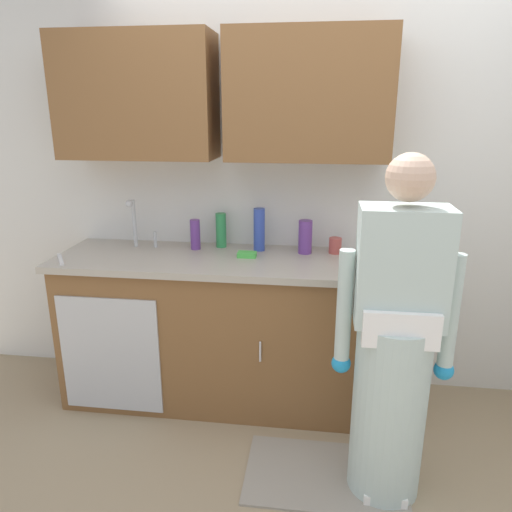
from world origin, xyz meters
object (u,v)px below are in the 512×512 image
at_px(sink, 134,255).
at_px(knife_on_counter, 61,259).
at_px(bottle_cleaner_spray, 259,230).
at_px(cup_by_sink, 335,246).
at_px(person_at_sink, 393,361).
at_px(bottle_water_tall, 221,230).
at_px(sponge, 247,255).
at_px(bottle_soap, 305,237).
at_px(bottle_dish_liquid, 195,234).

xyz_separation_m(sink, knife_on_counter, (-0.37, -0.19, 0.02)).
relative_size(bottle_cleaner_spray, cup_by_sink, 2.76).
height_order(person_at_sink, bottle_cleaner_spray, person_at_sink).
height_order(sink, bottle_water_tall, sink).
distance_m(person_at_sink, bottle_water_tall, 1.36).
distance_m(bottle_cleaner_spray, knife_on_counter, 1.19).
height_order(bottle_water_tall, sponge, bottle_water_tall).
relative_size(sink, bottle_soap, 2.45).
height_order(person_at_sink, bottle_soap, person_at_sink).
xyz_separation_m(person_at_sink, knife_on_counter, (-1.85, 0.49, 0.25)).
xyz_separation_m(person_at_sink, bottle_cleaner_spray, (-0.72, 0.85, 0.38)).
distance_m(bottle_dish_liquid, bottle_water_tall, 0.17).
bearing_deg(bottle_dish_liquid, sink, -158.85).
bearing_deg(bottle_water_tall, bottle_cleaner_spray, -9.91).
bearing_deg(bottle_soap, person_at_sink, -62.04).
bearing_deg(knife_on_counter, bottle_soap, -110.04).
bearing_deg(bottle_soap, cup_by_sink, 7.26).
bearing_deg(knife_on_counter, bottle_cleaner_spray, -105.69).
height_order(cup_by_sink, knife_on_counter, cup_by_sink).
bearing_deg(knife_on_counter, sink, -96.15).
height_order(bottle_cleaner_spray, sponge, bottle_cleaner_spray).
xyz_separation_m(sink, bottle_cleaner_spray, (0.75, 0.16, 0.15)).
bearing_deg(sink, bottle_soap, 7.58).
xyz_separation_m(bottle_dish_liquid, bottle_soap, (0.68, 0.00, 0.01)).
relative_size(bottle_water_tall, cup_by_sink, 2.27).
relative_size(person_at_sink, bottle_cleaner_spray, 6.13).
bearing_deg(bottle_cleaner_spray, sponge, -109.39).
bearing_deg(sponge, bottle_water_tall, 134.74).
distance_m(person_at_sink, bottle_soap, 0.99).
bearing_deg(bottle_dish_liquid, bottle_water_tall, 25.11).
bearing_deg(sponge, bottle_soap, 20.66).
bearing_deg(knife_on_counter, bottle_dish_liquid, -98.92).
xyz_separation_m(sink, cup_by_sink, (1.22, 0.16, 0.06)).
relative_size(bottle_cleaner_spray, sponge, 2.40).
xyz_separation_m(sink, sponge, (0.70, 0.01, 0.03)).
bearing_deg(person_at_sink, sponge, 138.14).
relative_size(bottle_dish_liquid, bottle_cleaner_spray, 0.71).
bearing_deg(bottle_water_tall, bottle_soap, -7.40).
distance_m(bottle_dish_liquid, knife_on_counter, 0.80).
bearing_deg(cup_by_sink, sink, -172.47).
height_order(bottle_cleaner_spray, knife_on_counter, bottle_cleaner_spray).
xyz_separation_m(bottle_water_tall, knife_on_counter, (-0.88, -0.40, -0.11)).
bearing_deg(bottle_water_tall, cup_by_sink, -3.68).
relative_size(sink, person_at_sink, 0.31).
height_order(person_at_sink, bottle_dish_liquid, person_at_sink).
distance_m(bottle_soap, bottle_cleaner_spray, 0.29).
bearing_deg(bottle_dish_liquid, bottle_soap, 0.08).
height_order(bottle_dish_liquid, bottle_cleaner_spray, bottle_cleaner_spray).
bearing_deg(bottle_soap, bottle_water_tall, 172.60).
relative_size(sink, knife_on_counter, 2.08).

